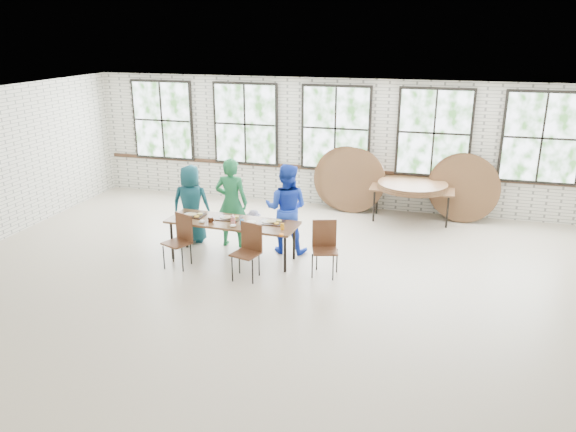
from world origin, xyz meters
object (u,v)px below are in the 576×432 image
(chair_near_left, at_px, (181,236))
(storage_table, at_px, (412,191))
(dining_table, at_px, (232,224))
(chair_near_right, at_px, (249,246))

(chair_near_left, relative_size, storage_table, 0.53)
(dining_table, height_order, storage_table, same)
(chair_near_left, bearing_deg, storage_table, 67.30)
(chair_near_right, relative_size, storage_table, 0.53)
(storage_table, bearing_deg, dining_table, -133.43)
(dining_table, distance_m, chair_near_right, 0.86)
(chair_near_right, bearing_deg, storage_table, 72.51)
(chair_near_left, height_order, storage_table, chair_near_left)
(chair_near_left, bearing_deg, dining_table, 56.28)
(dining_table, bearing_deg, storage_table, 49.02)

